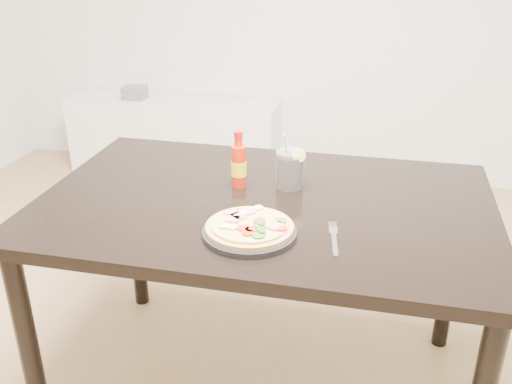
% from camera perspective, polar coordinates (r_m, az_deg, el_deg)
% --- Properties ---
extents(dining_table, '(1.40, 0.90, 0.75)m').
position_cam_1_polar(dining_table, '(1.81, 0.85, -3.17)').
color(dining_table, black).
rests_on(dining_table, ground).
extents(plate, '(0.26, 0.26, 0.02)m').
position_cam_1_polar(plate, '(1.56, -0.65, -4.09)').
color(plate, black).
rests_on(plate, dining_table).
extents(pizza, '(0.24, 0.24, 0.03)m').
position_cam_1_polar(pizza, '(1.55, -0.63, -3.43)').
color(pizza, tan).
rests_on(pizza, plate).
extents(hot_sauce_bottle, '(0.06, 0.06, 0.19)m').
position_cam_1_polar(hot_sauce_bottle, '(1.84, -1.73, 2.73)').
color(hot_sauce_bottle, red).
rests_on(hot_sauce_bottle, dining_table).
extents(cola_cup, '(0.10, 0.09, 0.18)m').
position_cam_1_polar(cola_cup, '(1.84, 3.43, 2.20)').
color(cola_cup, black).
rests_on(cola_cup, dining_table).
extents(fork, '(0.04, 0.19, 0.00)m').
position_cam_1_polar(fork, '(1.57, 7.80, -4.51)').
color(fork, silver).
rests_on(fork, dining_table).
extents(media_console, '(1.40, 0.34, 0.50)m').
position_cam_1_polar(media_console, '(3.91, -8.20, 5.55)').
color(media_console, white).
rests_on(media_console, ground).
extents(cd_stack, '(0.14, 0.12, 0.08)m').
position_cam_1_polar(cd_stack, '(3.90, -12.04, 9.71)').
color(cd_stack, slate).
rests_on(cd_stack, media_console).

